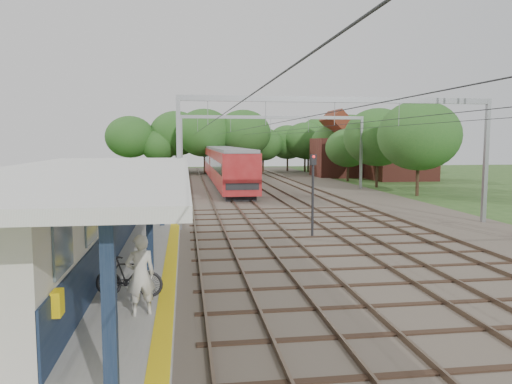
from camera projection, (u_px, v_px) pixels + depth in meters
ground at (387, 339)px, 11.81m from camera, size 160.00×160.00×0.00m
ballast_bed at (290, 196)px, 41.91m from camera, size 18.00×90.00×0.10m
platform at (128, 233)px, 24.52m from camera, size 5.00×52.00×0.35m
yellow_stripe at (175, 228)px, 24.82m from camera, size 0.45×52.00×0.01m
station_building at (64, 217)px, 17.24m from camera, size 3.41×18.00×3.40m
canopy at (90, 173)px, 16.25m from camera, size 6.40×20.00×3.44m
rail_tracks at (260, 195)px, 41.54m from camera, size 11.80×88.00×0.15m
catenary_system at (295, 129)px, 36.62m from camera, size 17.22×88.00×7.00m
tree_band at (248, 139)px, 68.10m from camera, size 31.72×30.88×8.82m
house_near at (401, 155)px, 59.75m from camera, size 7.00×6.12×7.89m
house_far at (345, 152)px, 64.93m from camera, size 8.00×6.12×8.66m
person at (140, 275)px, 12.35m from camera, size 0.85×0.68×2.04m
bicycle at (129, 277)px, 13.84m from camera, size 1.98×0.90×1.15m
train at (223, 164)px, 55.12m from camera, size 2.98×37.06×3.91m
signal_post at (313, 187)px, 23.83m from camera, size 0.31×0.29×4.04m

